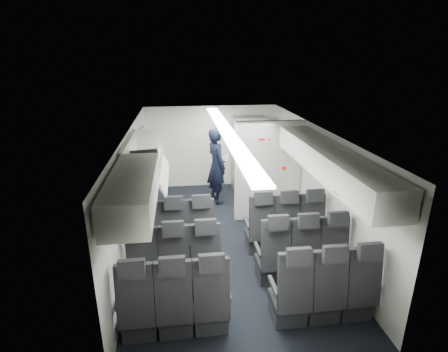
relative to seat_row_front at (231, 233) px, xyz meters
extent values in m
cube|color=black|center=(0.00, 0.53, -0.41)|extent=(3.40, 6.00, 0.01)
cube|color=white|center=(0.00, 0.53, 1.75)|extent=(3.40, 6.00, 0.01)
cube|color=silver|center=(0.00, 3.53, 0.67)|extent=(3.40, 0.01, 2.15)
cube|color=silver|center=(0.00, -2.47, 0.67)|extent=(3.40, 0.01, 2.15)
cube|color=silver|center=(-1.70, 0.53, 0.67)|extent=(0.01, 6.00, 2.15)
cube|color=silver|center=(1.70, 0.53, 0.67)|extent=(0.01, 6.00, 2.15)
cube|color=white|center=(0.00, 0.53, 1.71)|extent=(0.25, 5.52, 0.03)
cube|color=black|center=(-1.42, 0.08, -0.13)|extent=(0.44, 0.46, 0.12)
cube|color=#2D2D33|center=(-1.42, 0.08, -0.29)|extent=(0.42, 0.42, 0.22)
cube|color=black|center=(-1.42, -0.14, 0.32)|extent=(0.44, 0.20, 0.80)
cube|color=black|center=(-1.42, -0.19, 0.72)|extent=(0.30, 0.12, 0.23)
cube|color=#2D2D33|center=(-1.64, 0.05, 0.15)|extent=(0.05, 0.40, 0.06)
cube|color=#2D2D33|center=(-1.20, 0.05, 0.15)|extent=(0.05, 0.40, 0.06)
cube|color=black|center=(-0.97, 0.08, -0.13)|extent=(0.44, 0.46, 0.12)
cube|color=#2D2D33|center=(-0.97, 0.08, -0.29)|extent=(0.42, 0.42, 0.22)
cube|color=black|center=(-0.97, -0.14, 0.32)|extent=(0.44, 0.20, 0.80)
cube|color=black|center=(-0.97, -0.19, 0.72)|extent=(0.30, 0.12, 0.23)
cube|color=#2D2D33|center=(-1.19, 0.05, 0.15)|extent=(0.05, 0.40, 0.06)
cube|color=#2D2D33|center=(-0.75, 0.05, 0.15)|extent=(0.05, 0.40, 0.06)
cube|color=black|center=(-0.52, 0.08, -0.13)|extent=(0.44, 0.46, 0.12)
cube|color=#2D2D33|center=(-0.52, 0.08, -0.29)|extent=(0.42, 0.42, 0.22)
cube|color=black|center=(-0.52, -0.14, 0.32)|extent=(0.44, 0.20, 0.80)
cube|color=black|center=(-0.52, -0.19, 0.72)|extent=(0.30, 0.12, 0.23)
cube|color=#2D2D33|center=(-0.74, 0.05, 0.15)|extent=(0.05, 0.40, 0.06)
cube|color=#2D2D33|center=(-0.30, 0.05, 0.15)|extent=(0.05, 0.40, 0.06)
cube|color=black|center=(0.52, 0.08, -0.13)|extent=(0.44, 0.46, 0.12)
cube|color=#2D2D33|center=(0.52, 0.08, -0.29)|extent=(0.42, 0.42, 0.22)
cube|color=black|center=(0.52, -0.14, 0.32)|extent=(0.44, 0.20, 0.80)
cube|color=black|center=(0.52, -0.19, 0.72)|extent=(0.30, 0.12, 0.23)
cube|color=#2D2D33|center=(0.30, 0.05, 0.15)|extent=(0.05, 0.40, 0.06)
cube|color=#2D2D33|center=(0.74, 0.05, 0.15)|extent=(0.05, 0.40, 0.06)
cube|color=black|center=(0.97, 0.08, -0.13)|extent=(0.44, 0.46, 0.12)
cube|color=#2D2D33|center=(0.97, 0.08, -0.29)|extent=(0.42, 0.42, 0.22)
cube|color=black|center=(0.97, -0.14, 0.32)|extent=(0.44, 0.20, 0.80)
cube|color=black|center=(0.97, -0.19, 0.72)|extent=(0.30, 0.12, 0.23)
cube|color=#2D2D33|center=(0.75, 0.05, 0.15)|extent=(0.05, 0.40, 0.06)
cube|color=#2D2D33|center=(1.19, 0.05, 0.15)|extent=(0.05, 0.40, 0.06)
cube|color=black|center=(1.42, 0.08, -0.13)|extent=(0.44, 0.46, 0.12)
cube|color=#2D2D33|center=(1.42, 0.08, -0.29)|extent=(0.42, 0.42, 0.22)
cube|color=black|center=(1.42, -0.14, 0.32)|extent=(0.44, 0.20, 0.80)
cube|color=black|center=(1.42, -0.19, 0.72)|extent=(0.30, 0.12, 0.23)
cube|color=#2D2D33|center=(1.20, 0.05, 0.15)|extent=(0.05, 0.40, 0.06)
cube|color=#2D2D33|center=(1.64, 0.05, 0.15)|extent=(0.05, 0.40, 0.06)
cube|color=black|center=(-1.42, -0.82, -0.13)|extent=(0.44, 0.46, 0.12)
cube|color=#2D2D33|center=(-1.42, -0.82, -0.29)|extent=(0.42, 0.42, 0.22)
cube|color=black|center=(-1.42, -1.04, 0.32)|extent=(0.44, 0.20, 0.80)
cube|color=black|center=(-1.42, -1.09, 0.72)|extent=(0.30, 0.12, 0.23)
cube|color=#2D2D33|center=(-1.64, -0.85, 0.15)|extent=(0.05, 0.40, 0.06)
cube|color=#2D2D33|center=(-1.20, -0.85, 0.15)|extent=(0.05, 0.40, 0.06)
cube|color=black|center=(-0.97, -0.82, -0.13)|extent=(0.44, 0.46, 0.12)
cube|color=#2D2D33|center=(-0.97, -0.82, -0.29)|extent=(0.42, 0.42, 0.22)
cube|color=black|center=(-0.97, -1.04, 0.32)|extent=(0.44, 0.20, 0.80)
cube|color=black|center=(-0.97, -1.09, 0.72)|extent=(0.30, 0.12, 0.23)
cube|color=#2D2D33|center=(-1.19, -0.85, 0.15)|extent=(0.05, 0.40, 0.06)
cube|color=#2D2D33|center=(-0.75, -0.85, 0.15)|extent=(0.05, 0.40, 0.06)
cube|color=black|center=(-0.52, -0.82, -0.13)|extent=(0.44, 0.46, 0.12)
cube|color=#2D2D33|center=(-0.52, -0.82, -0.29)|extent=(0.42, 0.42, 0.22)
cube|color=black|center=(-0.52, -1.04, 0.32)|extent=(0.44, 0.20, 0.80)
cube|color=black|center=(-0.52, -1.09, 0.72)|extent=(0.30, 0.12, 0.23)
cube|color=#2D2D33|center=(-0.74, -0.85, 0.15)|extent=(0.05, 0.40, 0.06)
cube|color=#2D2D33|center=(-0.30, -0.85, 0.15)|extent=(0.05, 0.40, 0.06)
cube|color=black|center=(0.52, -0.82, -0.13)|extent=(0.44, 0.46, 0.12)
cube|color=#2D2D33|center=(0.52, -0.82, -0.29)|extent=(0.42, 0.42, 0.22)
cube|color=black|center=(0.52, -1.04, 0.32)|extent=(0.44, 0.20, 0.80)
cube|color=black|center=(0.52, -1.09, 0.72)|extent=(0.30, 0.12, 0.23)
cube|color=#2D2D33|center=(0.30, -0.85, 0.15)|extent=(0.05, 0.40, 0.06)
cube|color=#2D2D33|center=(0.74, -0.85, 0.15)|extent=(0.05, 0.40, 0.06)
cube|color=black|center=(0.97, -0.82, -0.13)|extent=(0.44, 0.46, 0.12)
cube|color=#2D2D33|center=(0.97, -0.82, -0.29)|extent=(0.42, 0.42, 0.22)
cube|color=black|center=(0.97, -1.04, 0.32)|extent=(0.44, 0.20, 0.80)
cube|color=black|center=(0.97, -1.09, 0.72)|extent=(0.30, 0.12, 0.23)
cube|color=#2D2D33|center=(0.75, -0.85, 0.15)|extent=(0.05, 0.40, 0.06)
cube|color=#2D2D33|center=(1.19, -0.85, 0.15)|extent=(0.05, 0.40, 0.06)
cube|color=black|center=(1.42, -0.82, -0.13)|extent=(0.44, 0.46, 0.12)
cube|color=#2D2D33|center=(1.42, -0.82, -0.29)|extent=(0.42, 0.42, 0.22)
cube|color=black|center=(1.42, -1.04, 0.32)|extent=(0.44, 0.20, 0.80)
cube|color=black|center=(1.42, -1.09, 0.72)|extent=(0.30, 0.12, 0.23)
cube|color=#2D2D33|center=(1.20, -0.85, 0.15)|extent=(0.05, 0.40, 0.06)
cube|color=#2D2D33|center=(1.64, -0.85, 0.15)|extent=(0.05, 0.40, 0.06)
cube|color=black|center=(-1.42, -1.72, -0.13)|extent=(0.44, 0.46, 0.12)
cube|color=#2D2D33|center=(-1.42, -1.72, -0.29)|extent=(0.42, 0.42, 0.22)
cube|color=black|center=(-1.42, -1.94, 0.32)|extent=(0.44, 0.20, 0.80)
cube|color=black|center=(-1.42, -1.99, 0.72)|extent=(0.30, 0.12, 0.23)
cube|color=#2D2D33|center=(-1.64, -1.75, 0.15)|extent=(0.05, 0.40, 0.06)
cube|color=#2D2D33|center=(-1.20, -1.75, 0.15)|extent=(0.05, 0.40, 0.06)
cube|color=black|center=(-0.97, -1.72, -0.13)|extent=(0.44, 0.46, 0.12)
cube|color=#2D2D33|center=(-0.97, -1.72, -0.29)|extent=(0.42, 0.42, 0.22)
cube|color=black|center=(-0.97, -1.94, 0.32)|extent=(0.44, 0.20, 0.80)
cube|color=black|center=(-0.97, -1.99, 0.72)|extent=(0.30, 0.12, 0.23)
cube|color=#2D2D33|center=(-1.19, -1.75, 0.15)|extent=(0.05, 0.40, 0.06)
cube|color=#2D2D33|center=(-0.75, -1.75, 0.15)|extent=(0.05, 0.40, 0.06)
cube|color=black|center=(-0.52, -1.72, -0.13)|extent=(0.44, 0.46, 0.12)
cube|color=#2D2D33|center=(-0.52, -1.72, -0.29)|extent=(0.42, 0.42, 0.22)
cube|color=black|center=(-0.52, -1.94, 0.32)|extent=(0.44, 0.20, 0.80)
cube|color=black|center=(-0.52, -1.99, 0.72)|extent=(0.30, 0.12, 0.23)
cube|color=#2D2D33|center=(-0.74, -1.75, 0.15)|extent=(0.05, 0.40, 0.06)
cube|color=#2D2D33|center=(-0.30, -1.75, 0.15)|extent=(0.05, 0.40, 0.06)
cube|color=black|center=(0.52, -1.72, -0.13)|extent=(0.44, 0.46, 0.12)
cube|color=#2D2D33|center=(0.52, -1.72, -0.29)|extent=(0.42, 0.42, 0.22)
cube|color=black|center=(0.52, -1.94, 0.32)|extent=(0.44, 0.20, 0.80)
cube|color=black|center=(0.52, -1.99, 0.72)|extent=(0.30, 0.12, 0.23)
cube|color=#2D2D33|center=(0.30, -1.75, 0.15)|extent=(0.05, 0.40, 0.06)
cube|color=#2D2D33|center=(0.74, -1.75, 0.15)|extent=(0.05, 0.40, 0.06)
cube|color=black|center=(0.97, -1.72, -0.13)|extent=(0.44, 0.46, 0.12)
cube|color=#2D2D33|center=(0.97, -1.72, -0.29)|extent=(0.42, 0.42, 0.22)
cube|color=black|center=(0.97, -1.94, 0.32)|extent=(0.44, 0.20, 0.80)
cube|color=black|center=(0.97, -1.99, 0.72)|extent=(0.30, 0.12, 0.23)
cube|color=#2D2D33|center=(0.75, -1.75, 0.15)|extent=(0.05, 0.40, 0.06)
cube|color=#2D2D33|center=(1.19, -1.75, 0.15)|extent=(0.05, 0.40, 0.06)
cube|color=black|center=(1.42, -1.72, -0.13)|extent=(0.44, 0.46, 0.12)
cube|color=#2D2D33|center=(1.42, -1.72, -0.29)|extent=(0.42, 0.42, 0.22)
cube|color=black|center=(1.42, -1.94, 0.32)|extent=(0.44, 0.20, 0.80)
cube|color=black|center=(1.42, -1.99, 0.72)|extent=(0.30, 0.12, 0.23)
cube|color=#2D2D33|center=(1.20, -1.75, 0.15)|extent=(0.05, 0.40, 0.06)
cube|color=#2D2D33|center=(1.64, -1.75, 0.15)|extent=(0.05, 0.40, 0.06)
cube|color=white|center=(-1.40, -1.47, 1.46)|extent=(0.52, 1.80, 0.40)
cylinder|color=slate|center=(-1.15, -1.47, 1.30)|extent=(0.04, 0.10, 0.04)
cube|color=#9E9E93|center=(-1.40, 0.28, 1.26)|extent=(0.52, 1.70, 0.04)
cube|color=white|center=(-1.66, 0.28, 1.46)|extent=(0.06, 1.70, 0.44)
cube|color=white|center=(-1.40, -0.55, 1.46)|extent=(0.52, 0.04, 0.40)
cube|color=white|center=(-1.40, 1.11, 1.46)|extent=(0.52, 0.04, 0.40)
cube|color=white|center=(-1.15, 0.28, 1.15)|extent=(0.21, 1.61, 0.38)
cube|color=white|center=(1.40, -1.47, 1.46)|extent=(0.52, 1.80, 0.40)
cylinder|color=slate|center=(1.15, -1.47, 1.30)|extent=(0.04, 0.10, 0.04)
cube|color=white|center=(1.40, 0.28, 1.46)|extent=(0.52, 1.70, 0.40)
cylinder|color=slate|center=(1.15, 0.28, 1.30)|extent=(0.04, 0.10, 0.04)
cube|color=silver|center=(0.98, 1.33, 0.67)|extent=(1.40, 0.12, 2.13)
cube|color=white|center=(0.85, 1.26, 1.38)|extent=(0.24, 0.01, 0.10)
cube|color=red|center=(0.80, 1.25, 1.38)|extent=(0.13, 0.01, 0.04)
cube|color=red|center=(0.95, 1.25, 1.38)|extent=(0.05, 0.01, 0.03)
cylinder|color=white|center=(1.30, 1.26, 0.75)|extent=(0.11, 0.01, 0.11)
cylinder|color=red|center=(1.30, 1.26, 0.75)|extent=(0.09, 0.01, 0.09)
cube|color=#939399|center=(0.95, 3.25, 0.55)|extent=(0.85, 0.50, 1.90)
cube|color=#3F3F42|center=(0.95, 2.99, 0.10)|extent=(0.80, 0.01, 0.02)
cube|color=#3F3F42|center=(0.95, 2.99, 0.60)|extent=(0.80, 0.01, 0.02)
cube|color=#3F3F42|center=(0.95, 2.99, 1.10)|extent=(0.80, 0.01, 0.02)
cube|color=silver|center=(-1.64, 2.08, 0.55)|extent=(0.10, 0.92, 1.86)
cylinder|color=black|center=(-1.58, 2.08, 1.05)|extent=(0.03, 0.22, 0.22)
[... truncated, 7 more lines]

